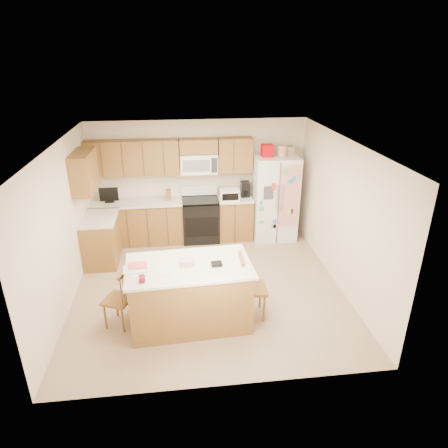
{
  "coord_description": "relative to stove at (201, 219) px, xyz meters",
  "views": [
    {
      "loc": [
        -0.45,
        -5.91,
        3.78
      ],
      "look_at": [
        0.31,
        0.35,
        1.02
      ],
      "focal_mm": 32.0,
      "sensor_mm": 36.0,
      "label": 1
    }
  ],
  "objects": [
    {
      "name": "cabinetry",
      "position": [
        -0.98,
        -0.15,
        0.44
      ],
      "size": [
        3.36,
        1.56,
        2.15
      ],
      "color": "brown",
      "rests_on": "ground"
    },
    {
      "name": "refrigerator",
      "position": [
        1.57,
        -0.06,
        0.45
      ],
      "size": [
        0.9,
        0.79,
        2.04
      ],
      "color": "white",
      "rests_on": "ground"
    },
    {
      "name": "ground",
      "position": [
        0.0,
        -1.94,
        -0.47
      ],
      "size": [
        4.5,
        4.5,
        0.0
      ],
      "primitive_type": "plane",
      "color": "#826651",
      "rests_on": "ground"
    },
    {
      "name": "room_shell",
      "position": [
        0.0,
        -1.94,
        0.97
      ],
      "size": [
        4.6,
        4.6,
        2.52
      ],
      "color": "beige",
      "rests_on": "ground"
    },
    {
      "name": "windsor_chair_back",
      "position": [
        -0.31,
        -2.31,
        -0.02
      ],
      "size": [
        0.53,
        0.52,
        0.97
      ],
      "color": "brown",
      "rests_on": "ground"
    },
    {
      "name": "island",
      "position": [
        -0.35,
        -2.86,
        0.02
      ],
      "size": [
        1.83,
        1.14,
        1.06
      ],
      "color": "brown",
      "rests_on": "ground"
    },
    {
      "name": "windsor_chair_right",
      "position": [
        0.57,
        -2.81,
        0.01
      ],
      "size": [
        0.43,
        0.45,
        1.02
      ],
      "color": "brown",
      "rests_on": "ground"
    },
    {
      "name": "stove",
      "position": [
        0.0,
        0.0,
        0.0
      ],
      "size": [
        0.76,
        0.65,
        1.13
      ],
      "color": "black",
      "rests_on": "ground"
    },
    {
      "name": "windsor_chair_left",
      "position": [
        -1.38,
        -2.8,
        -0.04
      ],
      "size": [
        0.51,
        0.52,
        0.93
      ],
      "color": "brown",
      "rests_on": "ground"
    }
  ]
}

